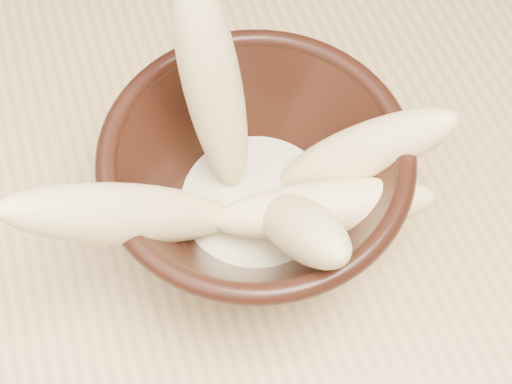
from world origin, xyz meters
TOP-DOWN VIEW (x-y plane):
  - table at (0.00, 0.00)m, footprint 1.20×0.80m
  - bowl at (-0.21, -0.07)m, footprint 0.21×0.21m
  - milk_puddle at (-0.21, -0.07)m, footprint 0.12×0.12m
  - banana_upright at (-0.22, -0.02)m, footprint 0.05×0.09m
  - banana_left at (-0.30, -0.08)m, footprint 0.16×0.06m
  - banana_right at (-0.14, -0.08)m, footprint 0.14×0.08m
  - banana_across at (-0.17, -0.10)m, footprint 0.16×0.08m
  - banana_front at (-0.20, -0.12)m, footprint 0.05×0.13m

SIDE VIEW (x-z plane):
  - table at x=0.00m, z-range 0.30..1.05m
  - milk_puddle at x=-0.21m, z-range 0.78..0.80m
  - bowl at x=-0.21m, z-range 0.76..0.87m
  - banana_across at x=-0.17m, z-range 0.79..0.86m
  - banana_right at x=-0.14m, z-range 0.78..0.90m
  - banana_front at x=-0.20m, z-range 0.78..0.91m
  - banana_left at x=-0.30m, z-range 0.78..0.93m
  - banana_upright at x=-0.22m, z-range 0.79..0.97m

